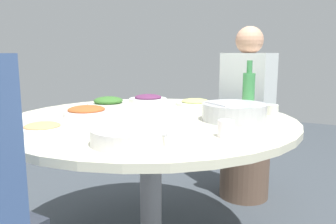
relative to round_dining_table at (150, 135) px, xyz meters
name	(u,v)px	position (x,y,z in m)	size (l,w,h in m)	color
round_dining_table	(150,135)	(0.00, 0.00, 0.00)	(1.39, 1.39, 0.73)	#99999E
rice_bowl	(234,112)	(0.38, 0.11, 0.13)	(0.30, 0.30, 0.09)	#B2B5BA
soup_bowl	(129,136)	(0.17, -0.45, 0.11)	(0.30, 0.27, 0.06)	white
dish_stirfry	(87,111)	(-0.31, -0.09, 0.11)	(0.23, 0.23, 0.05)	white
dish_noodles	(195,102)	(0.05, 0.48, 0.10)	(0.24, 0.24, 0.04)	silver
dish_greens	(108,102)	(-0.39, 0.20, 0.11)	(0.25, 0.25, 0.06)	silver
dish_shrimp	(42,128)	(-0.23, -0.46, 0.10)	(0.20, 0.20, 0.04)	silver
dish_eggplant	(148,99)	(-0.27, 0.46, 0.11)	(0.24, 0.24, 0.05)	white
green_bottle	(249,89)	(0.36, 0.50, 0.19)	(0.07, 0.07, 0.27)	#3E8D4D
tea_cup_near	(226,129)	(0.44, -0.21, 0.12)	(0.06, 0.06, 0.06)	white
tea_cup_far	(272,110)	(0.52, 0.34, 0.11)	(0.06, 0.06, 0.05)	silver
stool_for_diner_right	(244,166)	(0.25, 0.95, -0.41)	(0.35, 0.35, 0.46)	brown
diner_right	(247,91)	(0.25, 0.95, 0.13)	(0.40, 0.41, 0.76)	#2D333D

